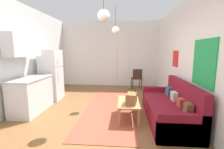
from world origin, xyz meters
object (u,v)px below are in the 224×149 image
refrigerator (51,75)px  pendant_lamp_near (104,16)px  coffee_table (128,104)px  handbag (131,98)px  couch (171,109)px  accent_chair (137,78)px  bamboo_vase (130,94)px  pendant_lamp_far (115,30)px

refrigerator → pendant_lamp_near: (1.93, -1.37, 1.54)m
coffee_table → handbag: (0.06, -0.15, 0.18)m
handbag → pendant_lamp_near: pendant_lamp_near is taller
couch → accent_chair: 3.03m
couch → refrigerator: 3.76m
couch → handbag: (-0.91, -0.10, 0.25)m
coffee_table → accent_chair: size_ratio=1.11×
bamboo_vase → pendant_lamp_far: 1.93m
accent_chair → pendant_lamp_far: 2.60m
accent_chair → bamboo_vase: bearing=75.1°
coffee_table → refrigerator: 2.85m
handbag → refrigerator: (-2.56, 1.44, 0.28)m
handbag → accent_chair: 3.09m
pendant_lamp_far → handbag: bearing=-71.0°
bamboo_vase → accent_chair: bearing=81.9°
refrigerator → handbag: bearing=-29.5°
couch → accent_chair: (-0.55, 2.97, 0.21)m
bamboo_vase → pendant_lamp_far: pendant_lamp_far is taller
accent_chair → handbag: bearing=76.5°
refrigerator → pendant_lamp_far: bearing=-4.4°
couch → handbag: size_ratio=5.62×
couch → pendant_lamp_near: bearing=-179.2°
coffee_table → couch: bearing=-3.3°
couch → coffee_table: (-0.97, 0.06, 0.08)m
bamboo_vase → pendant_lamp_near: 1.97m
pendant_lamp_far → pendant_lamp_near: bearing=-98.9°
pendant_lamp_far → refrigerator: bearing=175.6°
handbag → pendant_lamp_near: size_ratio=0.55×
bamboo_vase → refrigerator: 2.75m
handbag → accent_chair: bearing=83.3°
bamboo_vase → accent_chair: accent_chair is taller
pendant_lamp_far → coffee_table: bearing=-71.3°
bamboo_vase → accent_chair: (0.37, 2.63, -0.03)m
refrigerator → pendant_lamp_near: bearing=-35.4°
refrigerator → accent_chair: bearing=29.1°
accent_chair → pendant_lamp_near: pendant_lamp_near is taller
coffee_table → bamboo_vase: (0.05, 0.28, 0.16)m
couch → accent_chair: couch is taller
pendant_lamp_near → pendant_lamp_far: bearing=81.1°
bamboo_vase → accent_chair: size_ratio=0.50×
couch → pendant_lamp_near: size_ratio=3.07×
refrigerator → pendant_lamp_near: size_ratio=2.45×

